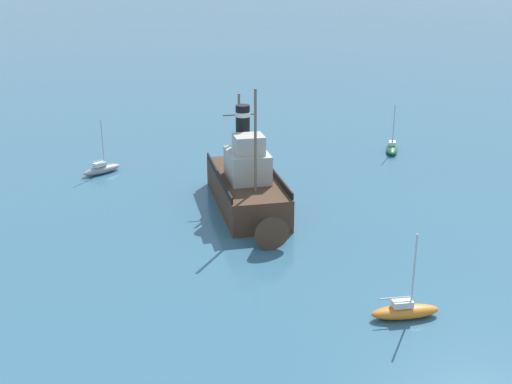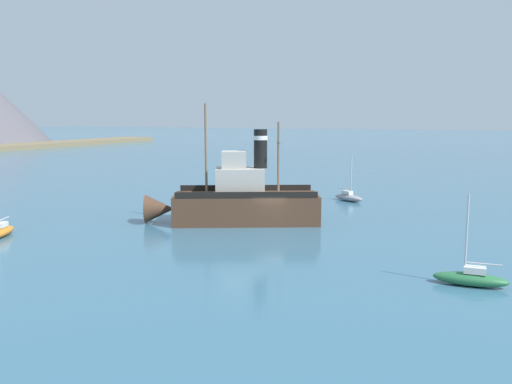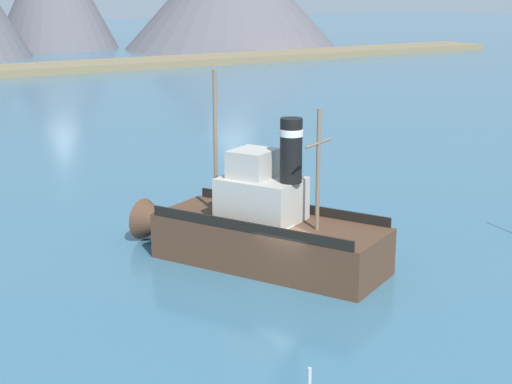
% 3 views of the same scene
% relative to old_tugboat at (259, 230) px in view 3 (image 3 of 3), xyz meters
% --- Properties ---
extents(ground_plane, '(600.00, 600.00, 0.00)m').
position_rel_old_tugboat_xyz_m(ground_plane, '(-0.41, -3.17, -1.83)').
color(ground_plane, '#38667F').
extents(old_tugboat, '(9.34, 14.42, 9.90)m').
position_rel_old_tugboat_xyz_m(old_tugboat, '(0.00, 0.00, 0.00)').
color(old_tugboat, '#4C3323').
rests_on(old_tugboat, ground).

